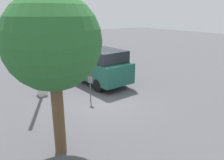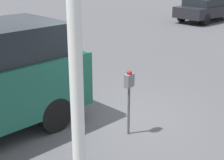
% 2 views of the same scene
% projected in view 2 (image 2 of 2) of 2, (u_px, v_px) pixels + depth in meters
% --- Properties ---
extents(ground_plane, '(80.00, 80.00, 0.00)m').
position_uv_depth(ground_plane, '(119.00, 121.00, 7.57)').
color(ground_plane, '#4C4C51').
extents(parking_meter_near, '(0.21, 0.14, 1.36)m').
position_uv_depth(parking_meter_near, '(129.00, 88.00, 6.68)').
color(parking_meter_near, '#4C4C4C').
rests_on(parking_meter_near, ground).
extents(lamp_post, '(0.44, 0.44, 7.05)m').
position_uv_depth(lamp_post, '(76.00, 62.00, 3.62)').
color(lamp_post, beige).
rests_on(lamp_post, ground).
extents(car_distant, '(4.18, 1.86, 1.34)m').
position_uv_depth(car_distant, '(206.00, 8.00, 19.62)').
color(car_distant, black).
rests_on(car_distant, ground).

